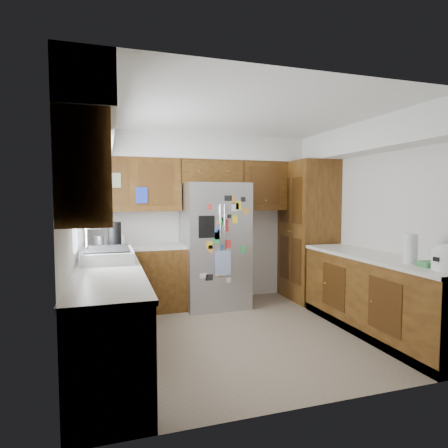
% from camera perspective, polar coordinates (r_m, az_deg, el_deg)
% --- Properties ---
extents(floor, '(3.60, 3.60, 0.00)m').
position_cam_1_polar(floor, '(4.57, 2.92, -16.32)').
color(floor, gray).
rests_on(floor, ground).
extents(room_shell, '(3.64, 3.24, 2.52)m').
position_cam_1_polar(room_shell, '(4.60, 0.17, 6.92)').
color(room_shell, silver).
rests_on(room_shell, ground).
extents(left_counter_run, '(1.36, 3.20, 0.92)m').
position_cam_1_polar(left_counter_run, '(4.21, -15.24, -12.12)').
color(left_counter_run, '#3E220C').
rests_on(left_counter_run, ground).
extents(right_counter_run, '(0.63, 2.25, 0.92)m').
position_cam_1_polar(right_counter_run, '(4.79, 22.45, -10.43)').
color(right_counter_run, '#3E220C').
rests_on(right_counter_run, ground).
extents(pantry, '(0.60, 0.90, 2.15)m').
position_cam_1_polar(pantry, '(6.00, 12.63, -1.00)').
color(pantry, '#3E220C').
rests_on(pantry, ground).
extents(fridge, '(0.90, 0.79, 1.80)m').
position_cam_1_polar(fridge, '(5.48, -1.43, -3.22)').
color(fridge, '#99989D').
rests_on(fridge, ground).
extents(bridge_cabinet, '(0.96, 0.34, 0.35)m').
position_cam_1_polar(bridge_cabinet, '(5.66, -2.09, 7.92)').
color(bridge_cabinet, '#3E220C').
rests_on(bridge_cabinet, fridge).
extents(fridge_top_items, '(0.70, 0.30, 0.29)m').
position_cam_1_polar(fridge_top_items, '(5.71, -1.98, 10.95)').
color(fridge_top_items, '#1F44A3').
rests_on(fridge_top_items, bridge_cabinet).
extents(sink_assembly, '(0.52, 0.70, 0.37)m').
position_cam_1_polar(sink_assembly, '(4.16, -17.33, -4.48)').
color(sink_assembly, white).
rests_on(sink_assembly, left_counter_run).
extents(left_counter_clutter, '(0.41, 0.81, 0.38)m').
position_cam_1_polar(left_counter_clutter, '(4.90, -16.69, -2.47)').
color(left_counter_clutter, black).
rests_on(left_counter_clutter, left_counter_run).
extents(rice_cooker, '(0.29, 0.28, 0.24)m').
position_cam_1_polar(rice_cooker, '(4.03, 30.97, -4.29)').
color(rice_cooker, white).
rests_on(rice_cooker, right_counter_run).
extents(paper_towel, '(0.14, 0.14, 0.30)m').
position_cam_1_polar(paper_towel, '(4.26, 26.53, -3.38)').
color(paper_towel, white).
rests_on(paper_towel, right_counter_run).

